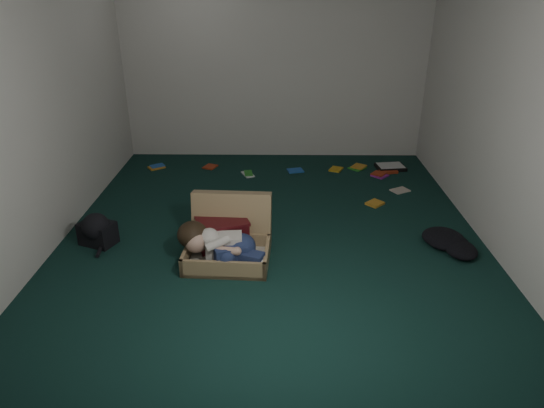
{
  "coord_description": "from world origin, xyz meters",
  "views": [
    {
      "loc": [
        0.05,
        -4.26,
        2.26
      ],
      "look_at": [
        0.0,
        -0.15,
        0.35
      ],
      "focal_mm": 32.0,
      "sensor_mm": 36.0,
      "label": 1
    }
  ],
  "objects": [
    {
      "name": "wall_left",
      "position": [
        -2.0,
        0.0,
        1.3
      ],
      "size": [
        0.0,
        4.5,
        4.5
      ],
      "primitive_type": "plane",
      "rotation": [
        1.57,
        0.0,
        1.57
      ],
      "color": "silver",
      "rests_on": "ground"
    },
    {
      "name": "suitcase",
      "position": [
        -0.38,
        -0.49,
        0.16
      ],
      "size": [
        0.76,
        0.74,
        0.53
      ],
      "rotation": [
        0.0,
        0.0,
        -0.05
      ],
      "color": "#9E8257",
      "rests_on": "floor"
    },
    {
      "name": "paper_tray",
      "position": [
        1.53,
        1.72,
        0.02
      ],
      "size": [
        0.39,
        0.31,
        0.05
      ],
      "rotation": [
        0.0,
        0.0,
        0.13
      ],
      "color": "black",
      "rests_on": "floor"
    },
    {
      "name": "backpack",
      "position": [
        -1.63,
        -0.3,
        0.12
      ],
      "size": [
        0.48,
        0.44,
        0.23
      ],
      "primitive_type": null,
      "rotation": [
        0.0,
        0.0,
        -0.38
      ],
      "color": "black",
      "rests_on": "floor"
    },
    {
      "name": "wall_front",
      "position": [
        0.0,
        -2.25,
        1.3
      ],
      "size": [
        4.5,
        0.0,
        4.5
      ],
      "primitive_type": "plane",
      "rotation": [
        -1.57,
        0.0,
        0.0
      ],
      "color": "silver",
      "rests_on": "ground"
    },
    {
      "name": "floor",
      "position": [
        0.0,
        0.0,
        0.0
      ],
      "size": [
        4.5,
        4.5,
        0.0
      ],
      "primitive_type": "plane",
      "color": "#102E28",
      "rests_on": "ground"
    },
    {
      "name": "wall_back",
      "position": [
        0.0,
        2.25,
        1.3
      ],
      "size": [
        4.5,
        0.0,
        4.5
      ],
      "primitive_type": "plane",
      "rotation": [
        1.57,
        0.0,
        0.0
      ],
      "color": "silver",
      "rests_on": "ground"
    },
    {
      "name": "wall_right",
      "position": [
        2.0,
        0.0,
        1.3
      ],
      "size": [
        0.0,
        4.5,
        4.5
      ],
      "primitive_type": "plane",
      "rotation": [
        1.57,
        0.0,
        -1.57
      ],
      "color": "silver",
      "rests_on": "ground"
    },
    {
      "name": "maroon_bin",
      "position": [
        -0.45,
        -0.39,
        0.16
      ],
      "size": [
        0.54,
        0.48,
        0.31
      ],
      "rotation": [
        0.0,
        0.0,
        0.32
      ],
      "color": "#480E12",
      "rests_on": "floor"
    },
    {
      "name": "person",
      "position": [
        -0.44,
        -0.67,
        0.2
      ],
      "size": [
        0.78,
        0.41,
        0.33
      ],
      "rotation": [
        0.0,
        0.0,
        -0.05
      ],
      "color": "beige",
      "rests_on": "suitcase"
    },
    {
      "name": "book_scatter",
      "position": [
        0.49,
        1.45,
        0.01
      ],
      "size": [
        3.22,
        1.35,
        0.02
      ],
      "color": "orange",
      "rests_on": "floor"
    },
    {
      "name": "clothing_pile",
      "position": [
        1.7,
        -0.34,
        0.07
      ],
      "size": [
        0.51,
        0.44,
        0.14
      ],
      "primitive_type": null,
      "rotation": [
        0.0,
        0.0,
        -0.2
      ],
      "color": "black",
      "rests_on": "floor"
    }
  ]
}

